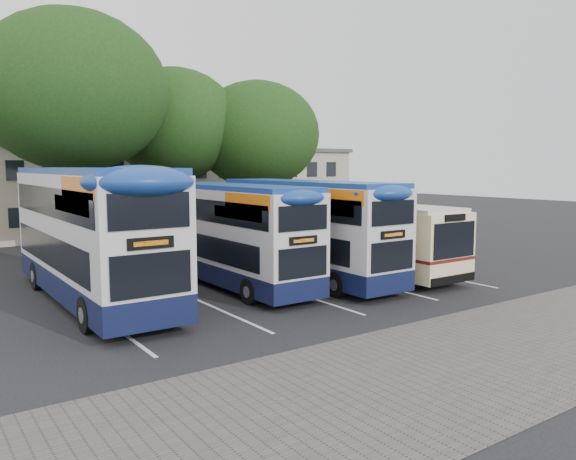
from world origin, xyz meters
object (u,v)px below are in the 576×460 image
(bus_dd_left, at_px, (90,229))
(bus_dd_mid, at_px, (230,230))
(bus_dd_right, at_px, (306,225))
(tree_left, at_px, (73,91))
(tree_mid, at_px, (175,124))
(tree_right, at_px, (257,135))
(lamp_post, at_px, (270,161))
(bus_single, at_px, (359,232))

(bus_dd_left, relative_size, bus_dd_mid, 1.16)
(bus_dd_mid, height_order, bus_dd_right, bus_dd_right)
(tree_left, distance_m, bus_dd_mid, 12.34)
(tree_left, distance_m, tree_mid, 6.80)
(tree_mid, distance_m, bus_dd_right, 14.03)
(tree_left, bearing_deg, tree_right, 3.00)
(tree_mid, bearing_deg, lamp_post, 11.64)
(tree_left, bearing_deg, bus_single, -48.19)
(bus_single, bearing_deg, bus_dd_left, 175.54)
(lamp_post, relative_size, bus_dd_mid, 0.93)
(lamp_post, height_order, bus_single, lamp_post)
(tree_right, bearing_deg, tree_left, -177.00)
(bus_dd_right, bearing_deg, lamp_post, 62.02)
(tree_right, xyz_separation_m, bus_dd_left, (-13.27, -10.38, -4.11))
(lamp_post, xyz_separation_m, tree_left, (-14.22, -3.80, 3.38))
(tree_right, xyz_separation_m, bus_dd_mid, (-7.92, -10.73, -4.47))
(tree_mid, xyz_separation_m, bus_dd_right, (0.06, -13.12, -4.97))
(tree_mid, bearing_deg, tree_left, -161.03)
(tree_left, distance_m, bus_single, 15.86)
(tree_mid, height_order, bus_dd_right, tree_mid)
(bus_dd_right, bearing_deg, bus_dd_mid, 165.95)
(lamp_post, xyz_separation_m, bus_dd_left, (-16.35, -13.60, -2.50))
(bus_dd_left, relative_size, bus_single, 1.08)
(bus_dd_mid, relative_size, bus_single, 0.93)
(bus_dd_right, bearing_deg, bus_single, 4.08)
(tree_mid, distance_m, bus_single, 14.38)
(tree_left, bearing_deg, lamp_post, 14.96)
(tree_left, height_order, bus_dd_left, tree_left)
(tree_right, xyz_separation_m, bus_dd_right, (-4.75, -11.52, -4.41))
(bus_single, bearing_deg, tree_mid, 104.18)
(bus_single, bearing_deg, tree_left, 131.81)
(lamp_post, xyz_separation_m, tree_mid, (-7.90, -1.63, 2.17))
(lamp_post, height_order, tree_mid, tree_mid)
(tree_left, height_order, bus_dd_right, tree_left)
(bus_dd_mid, xyz_separation_m, bus_single, (6.36, -0.56, -0.46))
(tree_right, height_order, bus_dd_mid, tree_right)
(tree_left, distance_m, tree_right, 11.30)
(tree_mid, relative_size, bus_dd_right, 1.06)
(bus_dd_left, bearing_deg, bus_single, -4.46)
(tree_mid, height_order, bus_single, tree_mid)
(bus_dd_mid, bearing_deg, tree_left, 107.63)
(lamp_post, xyz_separation_m, bus_dd_right, (-7.83, -14.74, -2.80))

